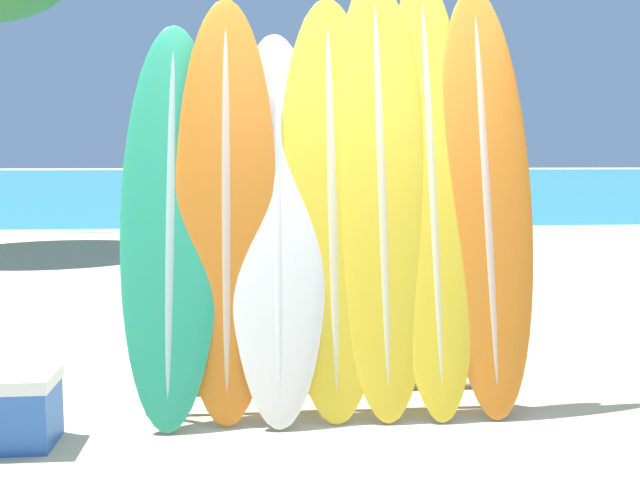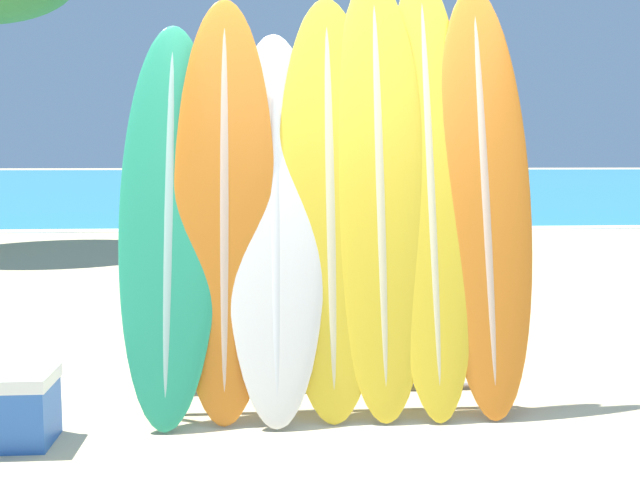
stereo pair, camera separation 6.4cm
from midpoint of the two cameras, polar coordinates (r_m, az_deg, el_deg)
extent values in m
plane|color=#CCB789|center=(4.05, 4.63, -14.45)|extent=(160.00, 160.00, 0.00)
cube|color=teal|center=(44.25, -3.30, 4.61)|extent=(120.00, 60.00, 0.00)
cube|color=white|center=(14.60, -1.74, 0.84)|extent=(120.00, 0.60, 0.01)
cylinder|color=slate|center=(4.28, -12.73, -7.37)|extent=(0.04, 0.04, 0.86)
cylinder|color=slate|center=(4.45, 14.56, -6.86)|extent=(0.04, 0.04, 0.86)
cylinder|color=slate|center=(4.16, 1.22, -1.82)|extent=(2.09, 0.04, 0.04)
cylinder|color=slate|center=(4.33, 1.19, -11.33)|extent=(2.09, 0.04, 0.04)
ellipsoid|color=#289E70|center=(4.20, -10.97, 1.72)|extent=(0.55, 0.81, 2.21)
ellipsoid|color=#9AC3B3|center=(4.20, -10.97, 1.72)|extent=(0.10, 0.79, 2.12)
ellipsoid|color=orange|center=(4.17, -6.84, 2.69)|extent=(0.56, 0.66, 2.34)
ellipsoid|color=beige|center=(4.17, -6.84, 2.69)|extent=(0.10, 0.64, 2.25)
ellipsoid|color=silver|center=(4.16, -2.98, 1.47)|extent=(0.56, 0.79, 2.16)
ellipsoid|color=silver|center=(4.16, -2.98, 1.47)|extent=(0.10, 0.77, 2.08)
ellipsoid|color=yellow|center=(4.19, 1.21, 2.90)|extent=(0.59, 0.70, 2.36)
ellipsoid|color=beige|center=(4.19, 1.21, 2.90)|extent=(0.11, 0.68, 2.27)
ellipsoid|color=yellow|center=(4.24, 4.98, 3.89)|extent=(0.56, 0.76, 2.51)
ellipsoid|color=beige|center=(4.24, 4.98, 3.89)|extent=(0.10, 0.74, 2.41)
ellipsoid|color=yellow|center=(4.31, 8.79, 4.05)|extent=(0.51, 0.81, 2.53)
ellipsoid|color=beige|center=(4.31, 8.79, 4.05)|extent=(0.09, 0.79, 2.44)
ellipsoid|color=orange|center=(4.37, 12.79, 3.44)|extent=(0.54, 0.74, 2.45)
ellipsoid|color=beige|center=(4.37, 12.79, 3.44)|extent=(0.10, 0.73, 2.35)
cylinder|color=tan|center=(6.62, 6.09, -2.87)|extent=(0.10, 0.10, 0.74)
cylinder|color=tan|center=(6.68, 7.39, -2.81)|extent=(0.10, 0.10, 0.74)
cube|color=#478466|center=(6.61, 6.77, -0.62)|extent=(0.23, 0.16, 0.22)
cube|color=#DB3842|center=(6.58, 6.82, 2.85)|extent=(0.25, 0.18, 0.58)
sphere|color=tan|center=(6.56, 6.87, 6.58)|extent=(0.21, 0.21, 0.21)
cylinder|color=tan|center=(11.07, -4.36, 1.15)|extent=(0.12, 0.12, 0.84)
cylinder|color=tan|center=(10.89, -4.12, 1.07)|extent=(0.12, 0.12, 0.84)
cube|color=gold|center=(10.96, -4.25, 2.63)|extent=(0.20, 0.27, 0.25)
cube|color=#3370BC|center=(10.94, -4.27, 5.00)|extent=(0.22, 0.29, 0.65)
sphere|color=tan|center=(10.93, -4.29, 7.53)|extent=(0.24, 0.24, 0.24)
cube|color=#2D60B7|center=(4.14, -22.27, -12.20)|extent=(0.44, 0.32, 0.30)
cube|color=white|center=(4.09, -22.39, -9.74)|extent=(0.46, 0.33, 0.07)
camera|label=1|loc=(0.03, -89.63, 0.04)|focal=42.00mm
camera|label=2|loc=(0.03, 90.37, -0.04)|focal=42.00mm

